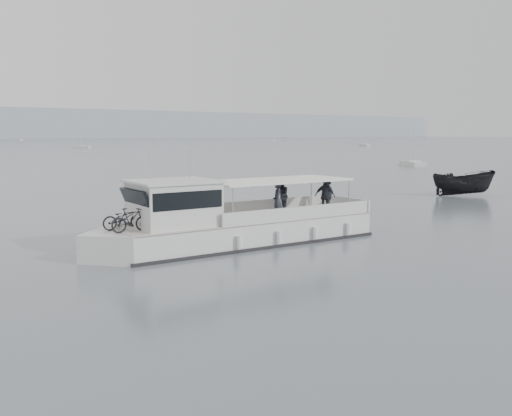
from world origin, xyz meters
TOP-DOWN VIEW (x-y plane):
  - ground at (0.00, 0.00)m, footprint 1400.00×1400.00m
  - tour_boat at (4.44, 1.00)m, footprint 14.20×4.15m
  - dark_motorboat at (31.49, 6.91)m, footprint 5.59×4.38m

SIDE VIEW (x-z plane):
  - ground at x=0.00m, z-range 0.00..0.00m
  - tour_boat at x=4.44m, z-range -1.99..3.93m
  - dark_motorboat at x=31.49m, z-range 0.00..2.05m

